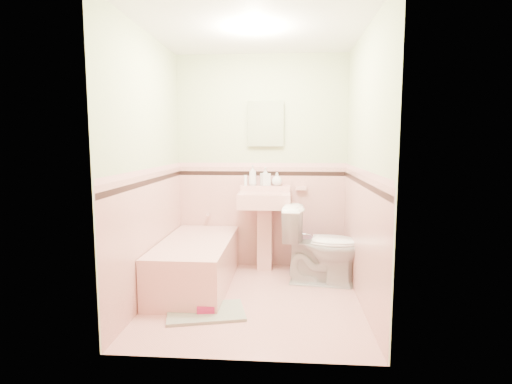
# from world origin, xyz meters

# --- Properties ---
(floor) EXTENTS (2.20, 2.20, 0.00)m
(floor) POSITION_xyz_m (0.00, 0.00, 0.00)
(floor) COLOR #E3A095
(floor) RESTS_ON ground
(ceiling) EXTENTS (2.20, 2.20, 0.00)m
(ceiling) POSITION_xyz_m (0.00, 0.00, 2.50)
(ceiling) COLOR white
(ceiling) RESTS_ON ground
(wall_back) EXTENTS (2.50, 0.00, 2.50)m
(wall_back) POSITION_xyz_m (0.00, 1.10, 1.25)
(wall_back) COLOR beige
(wall_back) RESTS_ON ground
(wall_front) EXTENTS (2.50, 0.00, 2.50)m
(wall_front) POSITION_xyz_m (0.00, -1.10, 1.25)
(wall_front) COLOR beige
(wall_front) RESTS_ON ground
(wall_left) EXTENTS (0.00, 2.50, 2.50)m
(wall_left) POSITION_xyz_m (-1.00, 0.00, 1.25)
(wall_left) COLOR beige
(wall_left) RESTS_ON ground
(wall_right) EXTENTS (0.00, 2.50, 2.50)m
(wall_right) POSITION_xyz_m (1.00, 0.00, 1.25)
(wall_right) COLOR beige
(wall_right) RESTS_ON ground
(wainscot_back) EXTENTS (2.00, 0.00, 2.00)m
(wainscot_back) POSITION_xyz_m (0.00, 1.09, 0.60)
(wainscot_back) COLOR #E6A69A
(wainscot_back) RESTS_ON ground
(wainscot_front) EXTENTS (2.00, 0.00, 2.00)m
(wainscot_front) POSITION_xyz_m (0.00, -1.09, 0.60)
(wainscot_front) COLOR #E6A69A
(wainscot_front) RESTS_ON ground
(wainscot_left) EXTENTS (0.00, 2.20, 2.20)m
(wainscot_left) POSITION_xyz_m (-0.99, 0.00, 0.60)
(wainscot_left) COLOR #E6A69A
(wainscot_left) RESTS_ON ground
(wainscot_right) EXTENTS (0.00, 2.20, 2.20)m
(wainscot_right) POSITION_xyz_m (0.99, 0.00, 0.60)
(wainscot_right) COLOR #E6A69A
(wainscot_right) RESTS_ON ground
(accent_back) EXTENTS (2.00, 0.00, 2.00)m
(accent_back) POSITION_xyz_m (0.00, 1.08, 1.12)
(accent_back) COLOR black
(accent_back) RESTS_ON ground
(accent_front) EXTENTS (2.00, 0.00, 2.00)m
(accent_front) POSITION_xyz_m (0.00, -1.08, 1.12)
(accent_front) COLOR black
(accent_front) RESTS_ON ground
(accent_left) EXTENTS (0.00, 2.20, 2.20)m
(accent_left) POSITION_xyz_m (-0.98, 0.00, 1.12)
(accent_left) COLOR black
(accent_left) RESTS_ON ground
(accent_right) EXTENTS (0.00, 2.20, 2.20)m
(accent_right) POSITION_xyz_m (0.98, 0.00, 1.12)
(accent_right) COLOR black
(accent_right) RESTS_ON ground
(cap_back) EXTENTS (2.00, 0.00, 2.00)m
(cap_back) POSITION_xyz_m (0.00, 1.08, 1.22)
(cap_back) COLOR #E3A39E
(cap_back) RESTS_ON ground
(cap_front) EXTENTS (2.00, 0.00, 2.00)m
(cap_front) POSITION_xyz_m (0.00, -1.08, 1.22)
(cap_front) COLOR #E3A39E
(cap_front) RESTS_ON ground
(cap_left) EXTENTS (0.00, 2.20, 2.20)m
(cap_left) POSITION_xyz_m (-0.98, 0.00, 1.22)
(cap_left) COLOR #E3A39E
(cap_left) RESTS_ON ground
(cap_right) EXTENTS (0.00, 2.20, 2.20)m
(cap_right) POSITION_xyz_m (0.98, 0.00, 1.22)
(cap_right) COLOR #E3A39E
(cap_right) RESTS_ON ground
(bathtub) EXTENTS (0.70, 1.50, 0.45)m
(bathtub) POSITION_xyz_m (-0.63, 0.33, 0.23)
(bathtub) COLOR #DEA297
(bathtub) RESTS_ON floor
(tub_faucet) EXTENTS (0.04, 0.12, 0.04)m
(tub_faucet) POSITION_xyz_m (-0.63, 1.05, 0.63)
(tub_faucet) COLOR silver
(tub_faucet) RESTS_ON wall_back
(sink) EXTENTS (0.58, 0.48, 0.92)m
(sink) POSITION_xyz_m (0.05, 0.86, 0.46)
(sink) COLOR #DEA297
(sink) RESTS_ON floor
(sink_faucet) EXTENTS (0.02, 0.02, 0.10)m
(sink_faucet) POSITION_xyz_m (0.05, 1.00, 0.95)
(sink_faucet) COLOR silver
(sink_faucet) RESTS_ON sink
(medicine_cabinet) EXTENTS (0.38, 0.04, 0.48)m
(medicine_cabinet) POSITION_xyz_m (0.05, 1.07, 1.70)
(medicine_cabinet) COLOR white
(medicine_cabinet) RESTS_ON wall_back
(soap_dish) EXTENTS (0.12, 0.07, 0.04)m
(soap_dish) POSITION_xyz_m (0.47, 1.06, 0.95)
(soap_dish) COLOR #DEA297
(soap_dish) RESTS_ON wall_back
(soap_bottle_left) EXTENTS (0.11, 0.11, 0.24)m
(soap_bottle_left) POSITION_xyz_m (-0.10, 1.04, 1.10)
(soap_bottle_left) COLOR #B2B2B2
(soap_bottle_left) RESTS_ON sink
(soap_bottle_mid) EXTENTS (0.13, 0.13, 0.22)m
(soap_bottle_mid) POSITION_xyz_m (0.05, 1.04, 1.09)
(soap_bottle_mid) COLOR #B2B2B2
(soap_bottle_mid) RESTS_ON sink
(soap_bottle_right) EXTENTS (0.14, 0.14, 0.16)m
(soap_bottle_right) POSITION_xyz_m (0.19, 1.04, 1.06)
(soap_bottle_right) COLOR #B2B2B2
(soap_bottle_right) RESTS_ON sink
(tube) EXTENTS (0.04, 0.04, 0.12)m
(tube) POSITION_xyz_m (-0.18, 1.04, 1.04)
(tube) COLOR white
(tube) RESTS_ON sink
(toilet) EXTENTS (0.86, 0.56, 0.82)m
(toilet) POSITION_xyz_m (0.68, 0.50, 0.41)
(toilet) COLOR white
(toilet) RESTS_ON floor
(bucket) EXTENTS (0.36, 0.36, 0.28)m
(bucket) POSITION_xyz_m (0.52, 0.97, 0.14)
(bucket) COLOR #0608BB
(bucket) RESTS_ON floor
(bath_mat) EXTENTS (0.75, 0.59, 0.03)m
(bath_mat) POSITION_xyz_m (-0.39, -0.37, 0.01)
(bath_mat) COLOR gray
(bath_mat) RESTS_ON floor
(shoe) EXTENTS (0.16, 0.09, 0.06)m
(shoe) POSITION_xyz_m (-0.38, -0.40, 0.06)
(shoe) COLOR #BF1E59
(shoe) RESTS_ON bath_mat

